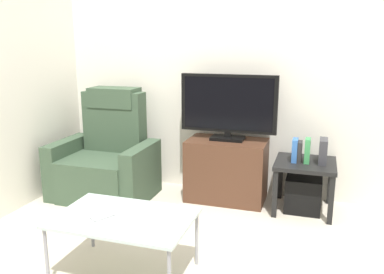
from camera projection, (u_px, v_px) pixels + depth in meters
ground_plane at (207, 237)px, 3.27m from camera, size 6.40×6.40×0.00m
wall_back at (238, 67)px, 4.01m from camera, size 6.40×0.06×2.60m
wall_side at (1, 70)px, 3.53m from camera, size 0.06×4.48×2.60m
tv_stand at (227, 170)px, 3.99m from camera, size 0.77×0.45×0.61m
television at (228, 106)px, 3.86m from camera, size 0.93×0.20×0.63m
recliner_armchair at (107, 159)px, 4.11m from camera, size 0.98×0.78×1.08m
side_table at (305, 170)px, 3.70m from camera, size 0.54×0.54×0.47m
subwoofer_box at (303, 194)px, 3.76m from camera, size 0.32×0.32×0.32m
book_leftmost at (295, 150)px, 3.67m from camera, size 0.05×0.14×0.21m
book_middle at (300, 152)px, 3.66m from camera, size 0.04×0.13×0.19m
book_rightmost at (307, 151)px, 3.64m from camera, size 0.05×0.13×0.22m
game_console at (323, 151)px, 3.63m from camera, size 0.07×0.20×0.22m
coffee_table at (124, 220)px, 2.66m from camera, size 0.90×0.60×0.42m
cell_phone at (103, 217)px, 2.64m from camera, size 0.13×0.17×0.01m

